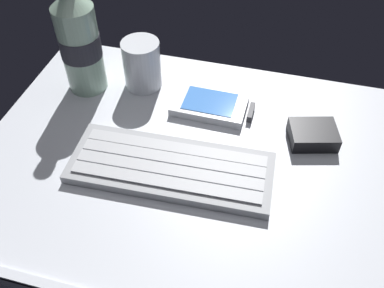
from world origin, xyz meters
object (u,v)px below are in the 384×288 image
(water_bottle, at_px, (79,41))
(handheld_device, at_px, (214,105))
(charger_block, at_px, (313,135))
(juice_cup, at_px, (142,66))
(keyboard, at_px, (171,167))

(water_bottle, bearing_deg, handheld_device, -0.93)
(handheld_device, relative_size, charger_block, 1.84)
(water_bottle, bearing_deg, juice_cup, 16.72)
(keyboard, bearing_deg, handheld_device, 78.68)
(keyboard, distance_m, juice_cup, 0.21)
(juice_cup, relative_size, charger_block, 1.21)
(water_bottle, bearing_deg, keyboard, -37.57)
(juice_cup, height_order, water_bottle, water_bottle)
(handheld_device, relative_size, juice_cup, 1.51)
(water_bottle, distance_m, charger_block, 0.40)
(handheld_device, xyz_separation_m, charger_block, (0.16, -0.03, 0.00))
(juice_cup, bearing_deg, charger_block, -12.31)
(handheld_device, distance_m, charger_block, 0.17)
(keyboard, distance_m, water_bottle, 0.26)
(keyboard, height_order, water_bottle, water_bottle)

